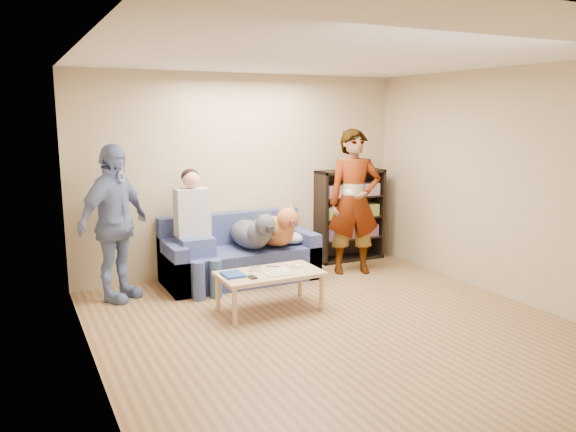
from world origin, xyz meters
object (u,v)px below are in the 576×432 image
notebook_blue (233,274)px  bookshelf (349,213)px  camera_silver (255,268)px  sofa (239,258)px  person_standing_left (114,223)px  coffee_table (270,276)px  dog_tan (275,229)px  person_standing_right (354,202)px  dog_gray (252,233)px  person_seated (195,226)px

notebook_blue → bookshelf: (2.32, 1.38, 0.25)m
camera_silver → sofa: (0.24, 1.08, -0.16)m
person_standing_left → coffee_table: size_ratio=1.61×
sofa → bookshelf: 1.86m
dog_tan → notebook_blue: bearing=-133.9°
person_standing_right → coffee_table: 1.89m
dog_gray → person_standing_right: bearing=-8.2°
camera_silver → coffee_table: bearing=-45.0°
person_standing_right → person_seated: 2.10m
dog_gray → coffee_table: size_ratio=1.13×
notebook_blue → camera_silver: 0.29m
camera_silver → dog_tan: dog_tan is taller
person_standing_left → bookshelf: size_ratio=1.36×
sofa → coffee_table: (-0.12, -1.20, 0.09)m
notebook_blue → dog_gray: bearing=56.8°
person_standing_right → sofa: 1.67m
dog_tan → person_standing_right: bearing=-11.8°
person_standing_right → bookshelf: 0.73m
person_standing_right → coffee_table: size_ratio=1.72×
notebook_blue → dog_gray: (0.64, 0.97, 0.20)m
notebook_blue → camera_silver: bearing=14.0°
bookshelf → sofa: bearing=-172.6°
person_seated → bookshelf: bearing=8.5°
person_standing_right → sofa: size_ratio=1.00×
coffee_table → bookshelf: size_ratio=0.85×
notebook_blue → dog_gray: dog_gray is taller
notebook_blue → person_seated: 1.08m
coffee_table → bookshelf: bookshelf is taller
person_standing_left → camera_silver: person_standing_left is taller
notebook_blue → bookshelf: bearing=30.7°
person_standing_right → dog_tan: 1.11m
person_standing_left → person_seated: (0.92, -0.02, -0.11)m
sofa → dog_tan: dog_tan is taller
person_standing_left → dog_tan: bearing=-40.7°
person_standing_left → dog_gray: (1.64, -0.07, -0.26)m
coffee_table → bookshelf: bearing=36.7°
dog_gray → dog_tan: size_ratio=1.06×
person_standing_left → bookshelf: bearing=-33.5°
person_standing_left → person_standing_right: bearing=-44.4°
dog_tan → coffee_table: dog_tan is taller
notebook_blue → sofa: (0.52, 1.15, -0.15)m
person_seated → person_standing_left: bearing=178.8°
camera_silver → dog_gray: (0.36, 0.90, 0.18)m
dog_gray → coffee_table: bearing=-103.0°
dog_gray → dog_tan: bearing=3.9°
notebook_blue → camera_silver: (0.28, 0.07, 0.01)m
person_standing_right → person_seated: person_standing_right is taller
sofa → coffee_table: sofa is taller
sofa → dog_tan: 0.59m
person_standing_left → dog_gray: 1.66m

